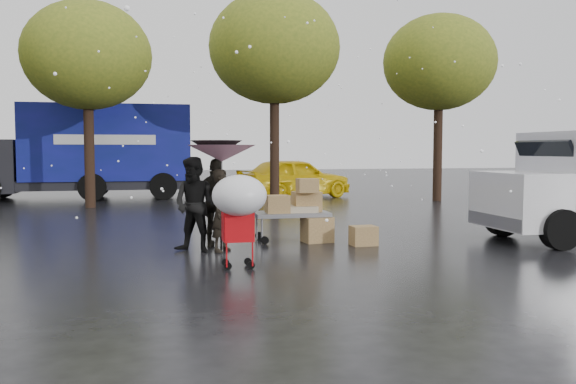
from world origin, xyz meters
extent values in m
plane|color=black|center=(0.00, 0.00, 0.00)|extent=(90.00, 90.00, 0.00)
imported|color=black|center=(-0.34, 0.69, 0.75)|extent=(0.61, 0.65, 1.50)
imported|color=black|center=(-0.82, 0.74, 0.86)|extent=(1.05, 0.99, 1.72)
imported|color=black|center=(-0.38, 1.21, 0.84)|extent=(1.06, 0.68, 1.68)
cylinder|color=#4C4C4C|center=(-0.34, 0.69, 0.89)|extent=(0.02, 0.02, 1.78)
cone|color=#BF4E77|center=(-0.34, 0.69, 1.78)|extent=(1.22, 1.22, 0.30)
sphere|color=#4C4C4C|center=(-0.34, 0.69, 1.81)|extent=(0.06, 0.06, 0.06)
cylinder|color=#4C4C4C|center=(-0.38, 1.21, 0.93)|extent=(0.02, 0.02, 1.87)
cone|color=black|center=(-0.38, 1.21, 1.87)|extent=(0.98, 0.98, 0.30)
sphere|color=#4C4C4C|center=(-0.38, 1.21, 1.90)|extent=(0.06, 0.06, 0.06)
cube|color=slate|center=(1.16, 1.64, 0.55)|extent=(1.50, 0.80, 0.08)
cylinder|color=slate|center=(0.41, 1.64, 0.80)|extent=(0.04, 0.04, 0.60)
cube|color=brown|center=(1.51, 1.74, 0.79)|extent=(0.55, 0.45, 0.40)
cube|color=brown|center=(0.86, 1.54, 0.77)|extent=(0.45, 0.40, 0.35)
cube|color=brown|center=(1.46, 1.49, 1.13)|extent=(0.40, 0.35, 0.28)
cube|color=tan|center=(1.21, 1.64, 0.65)|extent=(0.90, 0.55, 0.12)
cylinder|color=black|center=(0.56, 1.32, 0.08)|extent=(0.16, 0.05, 0.16)
cylinder|color=black|center=(0.56, 1.96, 0.08)|extent=(0.16, 0.05, 0.16)
cylinder|color=black|center=(1.76, 1.32, 0.08)|extent=(0.16, 0.05, 0.16)
cylinder|color=black|center=(1.76, 1.96, 0.08)|extent=(0.16, 0.05, 0.16)
cube|color=red|center=(-0.27, -0.89, 0.65)|extent=(0.47, 0.41, 0.45)
cylinder|color=red|center=(-0.27, -1.08, 1.02)|extent=(0.42, 0.02, 0.02)
cylinder|color=#4C4C4C|center=(-0.27, -1.08, 0.95)|extent=(0.02, 0.02, 0.60)
ellipsoid|color=white|center=(-0.27, -1.08, 1.15)|extent=(0.84, 0.84, 0.63)
cylinder|color=black|center=(-0.45, -1.05, 0.06)|extent=(0.12, 0.04, 0.12)
cylinder|color=black|center=(-0.45, -0.73, 0.06)|extent=(0.12, 0.04, 0.12)
cylinder|color=black|center=(-0.09, -1.05, 0.06)|extent=(0.12, 0.04, 0.12)
cylinder|color=black|center=(-0.09, -0.73, 0.06)|extent=(0.12, 0.04, 0.12)
cube|color=silver|center=(5.56, 0.44, 0.85)|extent=(1.20, 1.95, 1.10)
cube|color=black|center=(6.11, 0.44, 1.70)|extent=(0.37, 1.70, 0.67)
cube|color=slate|center=(5.01, 0.44, 0.45)|extent=(0.12, 1.90, 0.25)
cylinder|color=black|center=(5.76, -0.51, 0.38)|extent=(0.76, 0.28, 0.76)
cylinder|color=black|center=(5.76, 1.39, 0.38)|extent=(0.76, 0.28, 0.76)
cube|color=navy|center=(-3.17, 13.67, 2.10)|extent=(6.00, 2.50, 2.80)
cube|color=black|center=(-4.17, 13.67, 0.55)|extent=(8.00, 2.30, 0.35)
cube|color=silver|center=(-3.17, 12.41, 2.20)|extent=(3.50, 0.03, 0.35)
cylinder|color=black|center=(-7.17, 14.82, 0.50)|extent=(1.00, 0.30, 1.00)
cylinder|color=black|center=(-1.17, 12.52, 0.50)|extent=(1.00, 0.30, 1.00)
cylinder|color=black|center=(-1.17, 14.82, 0.50)|extent=(1.00, 0.30, 1.00)
cube|color=brown|center=(1.64, 1.39, 0.25)|extent=(0.62, 0.53, 0.50)
cube|color=brown|center=(2.40, 0.79, 0.19)|extent=(0.50, 0.39, 0.37)
imported|color=yellow|center=(3.73, 12.38, 0.77)|extent=(4.86, 3.28, 1.54)
cylinder|color=black|center=(-3.50, 10.00, 2.24)|extent=(0.32, 0.32, 4.48)
ellipsoid|color=#4D601B|center=(-3.50, 10.00, 4.80)|extent=(4.00, 4.00, 3.40)
cylinder|color=black|center=(2.50, 10.00, 2.45)|extent=(0.32, 0.32, 4.90)
ellipsoid|color=#4D601B|center=(2.50, 10.00, 5.25)|extent=(4.40, 4.40, 3.74)
cylinder|color=black|center=(8.50, 10.00, 2.31)|extent=(0.32, 0.32, 4.62)
ellipsoid|color=#4D601B|center=(8.50, 10.00, 4.95)|extent=(4.00, 4.00, 3.40)
camera|label=1|loc=(-1.57, -10.27, 1.85)|focal=38.00mm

